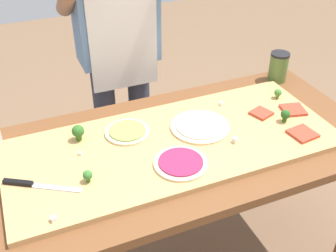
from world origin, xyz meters
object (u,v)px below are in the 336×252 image
Objects in this scene: broccoli_floret_center_left at (285,115)px; broccoli_floret_center_right at (78,132)px; pizza_whole_pesto_green at (127,132)px; cheese_crumble_a at (53,219)px; chefs_knife at (31,184)px; pizza_whole_cheese_artichoke at (200,126)px; pizza_slice_far_left at (293,110)px; cook_center at (118,42)px; prep_table at (181,163)px; broccoli_floret_front_mid at (278,93)px; cheese_crumble_b at (235,140)px; broccoli_floret_front_right at (88,175)px; pizza_slice_far_right at (303,134)px; cheese_crumble_c at (221,103)px; pizza_whole_beet_magenta at (181,163)px; cheese_crumble_d at (80,153)px; pizza_slice_center at (261,113)px; sauce_jar at (278,67)px.

broccoli_floret_center_right is (-0.86, 0.22, 0.01)m from broccoli_floret_center_left.
pizza_whole_pesto_green is 10.60× the size of cheese_crumble_a.
chefs_knife is 0.72m from pizza_whole_cheese_artichoke.
pizza_slice_far_left is 0.06× the size of cook_center.
broccoli_floret_center_right reaches higher than prep_table.
broccoli_floret_front_mid reaches higher than cheese_crumble_b.
broccoli_floret_front_right is at bearing -115.20° from cook_center.
broccoli_floret_center_right is (-0.50, 0.11, 0.03)m from pizza_whole_cheese_artichoke.
chefs_knife is (-0.61, -0.05, 0.14)m from prep_table.
pizza_slice_far_right is at bearing -20.69° from broccoli_floret_center_right.
broccoli_floret_front_right is 0.75m from cheese_crumble_c.
broccoli_floret_center_right is (-0.32, 0.30, 0.03)m from pizza_whole_beet_magenta.
broccoli_floret_center_right reaches higher than chefs_knife.
pizza_slice_far_left is 0.99× the size of pizza_slice_far_right.
pizza_whole_beet_magenta is (0.12, -0.27, 0.00)m from pizza_whole_pesto_green.
pizza_whole_beet_magenta is at bearing -132.87° from pizza_whole_cheese_artichoke.
cheese_crumble_c is (0.09, 0.28, -0.00)m from cheese_crumble_b.
broccoli_floret_center_left is 0.28m from cheese_crumble_b.
prep_table is 34.21× the size of broccoli_floret_front_right.
pizza_whole_beet_magenta and pizza_whole_cheese_artichoke have the same top height.
cheese_crumble_c is (0.35, 0.32, 0.00)m from pizza_whole_beet_magenta.
pizza_whole_cheese_artichoke is at bearing 164.44° from broccoli_floret_center_left.
broccoli_floret_center_left is (0.54, 0.09, 0.03)m from pizza_whole_beet_magenta.
cheese_crumble_c is 0.70m from cheese_crumble_d.
pizza_slice_center is at bearing -47.79° from cheese_crumble_c.
pizza_whole_beet_magenta reaches higher than prep_table.
broccoli_floret_front_mid reaches higher than cheese_crumble_d.
cheese_crumble_a is at bearing -153.74° from cheese_crumble_c.
broccoli_floret_front_mid is (0.75, -0.00, 0.02)m from pizza_whole_pesto_green.
pizza_whole_cheese_artichoke is (0.10, 0.04, 0.14)m from prep_table.
broccoli_floret_center_left is 0.03× the size of cook_center.
cheese_crumble_d is 0.01× the size of cook_center.
pizza_slice_far_right is 0.39m from cheese_crumble_c.
cook_center is at bearing 52.02° from chefs_knife.
sauce_jar is (1.10, 0.41, 0.03)m from broccoli_floret_front_right.
prep_table is 80.04× the size of cheese_crumble_b.
pizza_whole_pesto_green and pizza_whole_beet_magenta have the same top height.
broccoli_floret_front_right reaches higher than pizza_whole_cheese_artichoke.
pizza_whole_beet_magenta is (-0.07, -0.15, 0.14)m from prep_table.
pizza_whole_cheese_artichoke is at bearing -1.72° from cheese_crumble_d.
broccoli_floret_center_left is (1.08, -0.01, 0.03)m from chefs_knife.
broccoli_floret_front_mid is at bearing 12.02° from prep_table.
cheese_crumble_d reaches higher than prep_table.
broccoli_floret_center_left is (0.66, -0.18, 0.03)m from pizza_whole_pesto_green.
chefs_knife is at bearing 169.52° from pizza_whole_beet_magenta.
prep_table is at bearing 64.59° from pizza_whole_beet_magenta.
chefs_knife is at bearing -177.77° from pizza_slice_far_left.
pizza_slice_far_right is 1.00m from cook_center.
prep_table is 0.43m from pizza_slice_center.
pizza_whole_cheese_artichoke is at bearing 23.29° from cheese_crumble_a.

